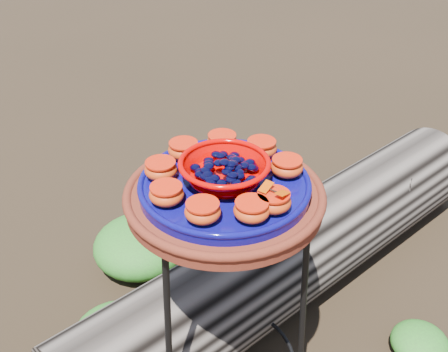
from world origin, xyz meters
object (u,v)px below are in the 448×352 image
object	(u,v)px
terracotta_saucer	(224,198)
red_bowl	(224,172)
driftwood_log	(293,254)
cobalt_plate	(224,187)
plant_stand	(224,310)

from	to	relation	value
terracotta_saucer	red_bowl	xyz separation A→B (m)	(0.00, 0.00, 0.07)
red_bowl	driftwood_log	size ratio (longest dim) A/B	0.11
terracotta_saucer	red_bowl	distance (m)	0.07
terracotta_saucer	cobalt_plate	bearing A→B (deg)	0.00
cobalt_plate	driftwood_log	distance (m)	0.77
cobalt_plate	terracotta_saucer	bearing A→B (deg)	0.00
cobalt_plate	plant_stand	bearing A→B (deg)	0.00
terracotta_saucer	driftwood_log	size ratio (longest dim) A/B	0.25
cobalt_plate	driftwood_log	size ratio (longest dim) A/B	0.22
plant_stand	driftwood_log	size ratio (longest dim) A/B	0.39
plant_stand	terracotta_saucer	distance (m)	0.37
driftwood_log	cobalt_plate	bearing A→B (deg)	-138.55
red_bowl	plant_stand	bearing A→B (deg)	0.00
plant_stand	terracotta_saucer	world-z (taller)	terracotta_saucer
cobalt_plate	driftwood_log	xyz separation A→B (m)	(0.38, 0.33, -0.58)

